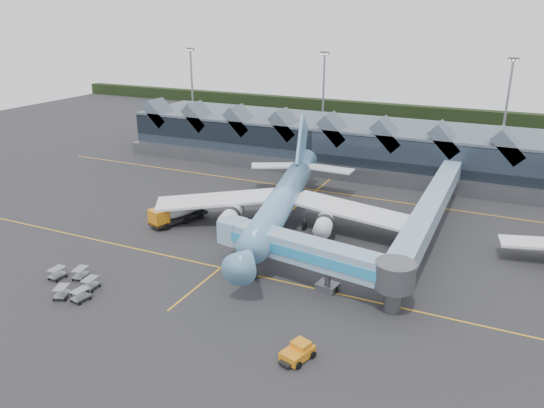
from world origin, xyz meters
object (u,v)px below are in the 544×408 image
at_px(fuel_truck, 180,210).
at_px(pushback_tug, 298,352).
at_px(jet_bridge, 320,256).
at_px(main_airliner, 282,200).

bearing_deg(fuel_truck, pushback_tug, -19.14).
height_order(fuel_truck, pushback_tug, fuel_truck).
bearing_deg(pushback_tug, jet_bridge, 118.89).
bearing_deg(main_airliner, jet_bridge, -65.13).
distance_m(fuel_truck, pushback_tug, 39.99).
relative_size(jet_bridge, pushback_tug, 6.42).
bearing_deg(jet_bridge, pushback_tug, -69.05).
relative_size(fuel_truck, pushback_tug, 2.54).
bearing_deg(jet_bridge, fuel_truck, 167.51).
relative_size(jet_bridge, fuel_truck, 2.53).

